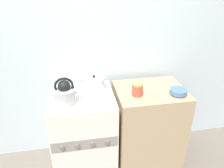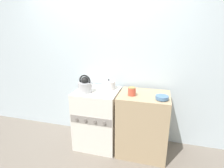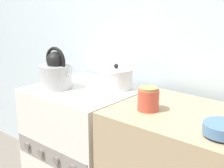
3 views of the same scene
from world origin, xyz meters
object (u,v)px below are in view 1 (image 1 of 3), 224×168
at_px(kettle, 65,94).
at_px(stove, 84,133).
at_px(enamel_bowl, 178,91).
at_px(cooking_pot, 94,83).
at_px(storage_jar, 137,90).

bearing_deg(kettle, stove, 37.06).
distance_m(kettle, enamel_bowl, 1.05).
height_order(stove, kettle, kettle).
xyz_separation_m(stove, kettle, (-0.14, -0.10, 0.54)).
xyz_separation_m(kettle, enamel_bowl, (1.05, -0.04, -0.05)).
relative_size(kettle, cooking_pot, 1.21).
bearing_deg(cooking_pot, enamel_bowl, -19.69).
bearing_deg(storage_jar, kettle, -179.06).
xyz_separation_m(cooking_pot, enamel_bowl, (0.77, -0.28, -0.02)).
relative_size(kettle, enamel_bowl, 1.57).
bearing_deg(storage_jar, stove, 169.89).
distance_m(stove, storage_jar, 0.74).
relative_size(kettle, storage_jar, 2.21).
height_order(kettle, cooking_pot, kettle).
bearing_deg(storage_jar, cooking_pot, 149.86).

